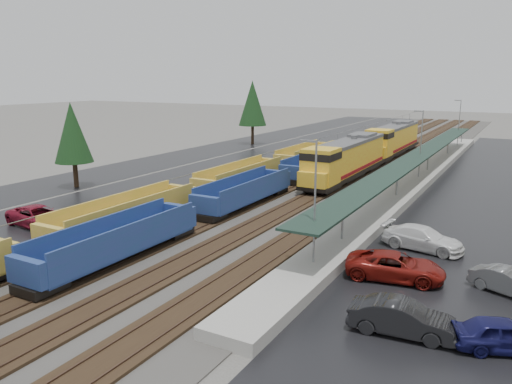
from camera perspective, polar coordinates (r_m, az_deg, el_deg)
ballast_strip at (r=70.11m, az=12.05°, el=3.30°), size 20.00×160.00×0.08m
trackbed at (r=70.09m, az=12.05°, el=3.39°), size 14.60×160.00×0.22m
west_parking_lot at (r=75.80m, az=1.14°, el=4.27°), size 10.00×160.00×0.02m
west_road at (r=80.93m, az=-5.14°, el=4.77°), size 9.00×160.00×0.02m
station_platform at (r=58.18m, az=18.07°, el=1.70°), size 3.00×80.00×8.00m
chainlink_fence at (r=71.77m, az=4.45°, el=5.03°), size 0.08×160.04×2.02m
tree_west_near at (r=55.84m, az=-20.26°, el=6.38°), size 3.96×3.96×9.00m
tree_west_far at (r=87.66m, az=-0.41°, el=10.12°), size 4.84×4.84×11.00m
locomotive_lead at (r=56.90m, az=10.17°, el=3.72°), size 3.18×20.99×4.75m
locomotive_trail at (r=76.89m, az=15.35°, el=5.82°), size 3.18×20.99×4.75m
well_string_yellow at (r=38.83m, az=-14.65°, el=-2.77°), size 2.73×82.52×2.42m
well_string_blue at (r=44.96m, az=-1.25°, el=-0.21°), size 2.76×109.62×2.44m
parked_car_west_c at (r=42.61m, az=-23.61°, el=-2.60°), size 3.35×6.09×1.62m
parked_car_east_a at (r=24.20m, az=16.35°, el=-13.69°), size 2.08×4.91×1.57m
parked_car_east_b at (r=30.20m, az=15.62°, el=-8.20°), size 3.44×5.94×1.56m
parked_car_east_c at (r=35.73m, az=18.52°, el=-5.07°), size 3.03×5.71×1.58m
parked_car_east_d at (r=24.47m, az=26.50°, el=-14.43°), size 3.25×4.62×1.46m
parked_car_east_e at (r=30.45m, az=27.00°, el=-9.20°), size 2.93×4.36×1.36m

